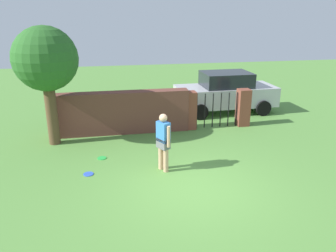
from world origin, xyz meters
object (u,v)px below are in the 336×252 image
at_px(person, 163,140).
at_px(frisbee_green, 102,158).
at_px(tree, 46,61).
at_px(car, 225,92).
at_px(frisbee_blue, 88,174).

height_order(person, frisbee_green, person).
bearing_deg(tree, car, 20.06).
distance_m(person, car, 6.21).
relative_size(person, frisbee_green, 6.00).
relative_size(tree, person, 2.33).
bearing_deg(car, person, -126.25).
bearing_deg(frisbee_green, tree, 135.21).
height_order(tree, car, tree).
bearing_deg(frisbee_blue, tree, 115.02).
bearing_deg(person, frisbee_blue, -121.43).
relative_size(car, frisbee_blue, 15.67).
bearing_deg(car, frisbee_blue, -139.56).
xyz_separation_m(person, frisbee_green, (-1.67, 1.09, -0.89)).
height_order(person, car, car).
bearing_deg(tree, frisbee_blue, -64.98).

